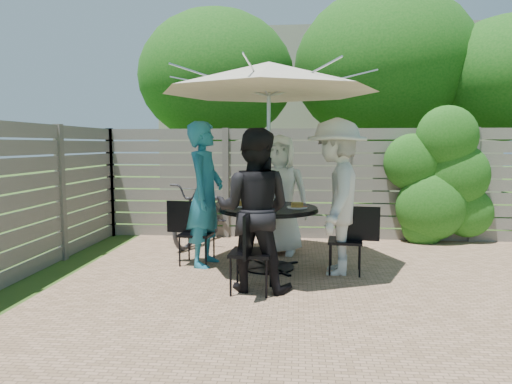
# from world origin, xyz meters

# --- Properties ---
(backyard_envelope) EXTENTS (60.00, 60.00, 5.00)m
(backyard_envelope) POSITION_xyz_m (0.09, 10.29, 2.61)
(backyard_envelope) COLOR #32561B
(backyard_envelope) RESTS_ON ground
(patio_table) EXTENTS (1.36, 1.36, 0.80)m
(patio_table) POSITION_xyz_m (-1.16, 1.09, 0.56)
(patio_table) COLOR black
(patio_table) RESTS_ON ground
(umbrella) EXTENTS (2.97, 2.97, 2.58)m
(umbrella) POSITION_xyz_m (-1.16, 1.09, 2.39)
(umbrella) COLOR silver
(umbrella) RESTS_ON ground
(chair_back) EXTENTS (0.48, 0.65, 0.86)m
(chair_back) POSITION_xyz_m (-1.04, 2.05, 0.26)
(chair_back) COLOR black
(chair_back) RESTS_ON ground
(person_back) EXTENTS (0.90, 0.65, 1.72)m
(person_back) POSITION_xyz_m (-1.05, 1.92, 0.86)
(person_back) COLOR silver
(person_back) RESTS_ON ground
(chair_left) EXTENTS (0.63, 0.45, 0.85)m
(chair_left) POSITION_xyz_m (-2.12, 1.21, 0.25)
(chair_left) COLOR black
(chair_left) RESTS_ON ground
(person_left) EXTENTS (0.53, 0.73, 1.87)m
(person_left) POSITION_xyz_m (-1.98, 1.20, 0.94)
(person_left) COLOR teal
(person_left) RESTS_ON ground
(chair_front) EXTENTS (0.45, 0.66, 0.89)m
(chair_front) POSITION_xyz_m (-1.28, 0.14, 0.27)
(chair_front) COLOR black
(chair_front) RESTS_ON ground
(person_front) EXTENTS (0.93, 0.77, 1.75)m
(person_front) POSITION_xyz_m (-1.26, 0.27, 0.88)
(person_front) COLOR black
(person_front) RESTS_ON ground
(chair_right) EXTENTS (0.62, 0.44, 0.84)m
(chair_right) POSITION_xyz_m (-0.20, 0.97, 0.25)
(chair_right) COLOR black
(chair_right) RESTS_ON ground
(person_right) EXTENTS (0.85, 1.30, 1.89)m
(person_right) POSITION_xyz_m (-0.34, 0.99, 0.95)
(person_right) COLOR silver
(person_right) RESTS_ON ground
(plate_back) EXTENTS (0.26, 0.26, 0.06)m
(plate_back) POSITION_xyz_m (-1.11, 1.45, 0.82)
(plate_back) COLOR white
(plate_back) RESTS_ON patio_table
(plate_left) EXTENTS (0.26, 0.26, 0.06)m
(plate_left) POSITION_xyz_m (-1.52, 1.14, 0.82)
(plate_left) COLOR white
(plate_left) RESTS_ON patio_table
(plate_front) EXTENTS (0.26, 0.26, 0.06)m
(plate_front) POSITION_xyz_m (-1.20, 0.74, 0.82)
(plate_front) COLOR white
(plate_front) RESTS_ON patio_table
(plate_right) EXTENTS (0.26, 0.26, 0.06)m
(plate_right) POSITION_xyz_m (-0.80, 1.05, 0.82)
(plate_right) COLOR white
(plate_right) RESTS_ON patio_table
(glass_back) EXTENTS (0.07, 0.07, 0.14)m
(glass_back) POSITION_xyz_m (-1.23, 1.36, 0.87)
(glass_back) COLOR silver
(glass_back) RESTS_ON patio_table
(glass_left) EXTENTS (0.07, 0.07, 0.14)m
(glass_left) POSITION_xyz_m (-1.43, 1.02, 0.87)
(glass_left) COLOR silver
(glass_left) RESTS_ON patio_table
(glass_front) EXTENTS (0.07, 0.07, 0.14)m
(glass_front) POSITION_xyz_m (-1.09, 0.82, 0.87)
(glass_front) COLOR silver
(glass_front) RESTS_ON patio_table
(syrup_jug) EXTENTS (0.09, 0.09, 0.16)m
(syrup_jug) POSITION_xyz_m (-1.21, 1.15, 0.88)
(syrup_jug) COLOR #59280C
(syrup_jug) RESTS_ON patio_table
(coffee_cup) EXTENTS (0.08, 0.08, 0.12)m
(coffee_cup) POSITION_xyz_m (-1.03, 1.30, 0.86)
(coffee_cup) COLOR #C6B293
(coffee_cup) RESTS_ON patio_table
(bicycle) EXTENTS (1.15, 1.99, 0.99)m
(bicycle) POSITION_xyz_m (-2.28, 2.60, 0.49)
(bicycle) COLOR #333338
(bicycle) RESTS_ON ground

